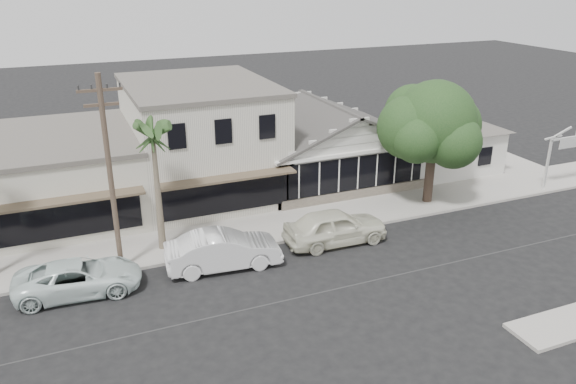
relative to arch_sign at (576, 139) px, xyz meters
name	(u,v)px	position (x,y,z in m)	size (l,w,h in m)	color
ground	(350,286)	(-18.40, -5.30, -3.16)	(140.00, 140.00, 0.00)	black
sidewalk_north	(139,251)	(-26.40, 1.45, -3.08)	(90.00, 3.50, 0.15)	#9E9991
corner_shop	(328,141)	(-13.40, 7.17, -0.54)	(10.40, 8.60, 5.10)	beige
side_cottage	(441,147)	(-5.20, 6.20, -1.66)	(6.00, 6.00, 3.00)	beige
arch_sign	(576,139)	(0.00, 0.00, 0.00)	(4.12, 0.12, 3.95)	white
row_building_near	(201,140)	(-21.40, 8.20, 0.09)	(8.00, 10.00, 6.50)	silver
row_building_midnear	(43,178)	(-30.40, 8.20, -1.06)	(10.00, 10.00, 4.20)	beige
utility_pole	(110,172)	(-27.40, -0.10, 1.63)	(1.80, 0.24, 9.00)	brown
car_0	(335,227)	(-17.11, -1.32, -2.27)	(2.10, 5.22, 1.78)	silver
car_1	(223,250)	(-22.99, -1.57, -2.29)	(1.84, 5.26, 1.73)	white
car_2	(78,278)	(-29.27, -1.34, -2.44)	(2.39, 5.19, 1.44)	silver
shade_tree	(431,124)	(-9.80, 1.43, 1.61)	(6.53, 5.90, 7.24)	#3F3126
palm_east	(152,133)	(-25.28, 1.17, 2.77)	(3.08, 3.08, 6.99)	#726651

